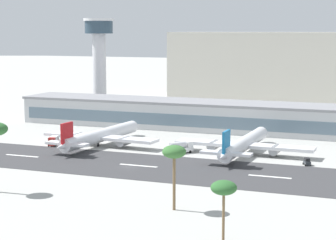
% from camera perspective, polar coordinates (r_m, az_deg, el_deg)
% --- Properties ---
extents(ground_plane, '(1400.00, 1400.00, 0.00)m').
position_cam_1_polar(ground_plane, '(186.56, -3.54, -4.26)').
color(ground_plane, '#A8A8A3').
extents(runway_strip, '(800.00, 33.98, 0.08)m').
position_cam_1_polar(runway_strip, '(188.93, -3.20, -4.09)').
color(runway_strip, '#38383A').
rests_on(runway_strip, ground_plane).
extents(runway_centreline_dash_3, '(12.00, 1.20, 0.01)m').
position_cam_1_polar(runway_centreline_dash_3, '(207.76, -13.00, -3.15)').
color(runway_centreline_dash_3, white).
rests_on(runway_centreline_dash_3, runway_strip).
extents(runway_centreline_dash_4, '(12.00, 1.20, 0.01)m').
position_cam_1_polar(runway_centreline_dash_4, '(188.17, -2.68, -4.12)').
color(runway_centreline_dash_4, white).
rests_on(runway_centreline_dash_4, runway_strip).
extents(runway_centreline_dash_5, '(12.00, 1.20, 0.01)m').
position_cam_1_polar(runway_centreline_dash_5, '(176.21, 9.16, -5.06)').
color(runway_centreline_dash_5, white).
rests_on(runway_centreline_dash_5, runway_strip).
extents(terminal_building, '(166.46, 22.43, 11.37)m').
position_cam_1_polar(terminal_building, '(255.78, 4.11, 0.39)').
color(terminal_building, '#B7BABC').
rests_on(terminal_building, ground_plane).
extents(control_tower, '(14.30, 14.30, 45.38)m').
position_cam_1_polar(control_tower, '(302.48, -6.22, 6.07)').
color(control_tower, silver).
rests_on(control_tower, ground_plane).
extents(distant_hotel_block, '(133.39, 39.85, 38.80)m').
position_cam_1_polar(distant_hotel_block, '(363.73, 10.93, 4.72)').
color(distant_hotel_block, beige).
rests_on(distant_hotel_block, ground_plane).
extents(airliner_red_tail_gate_0, '(43.20, 51.63, 10.77)m').
position_cam_1_polar(airliner_red_tail_gate_0, '(220.06, -6.29, -1.48)').
color(airliner_red_tail_gate_0, white).
rests_on(airliner_red_tail_gate_0, ground_plane).
extents(airliner_blue_tail_gate_1, '(45.57, 51.25, 10.70)m').
position_cam_1_polar(airliner_blue_tail_gate_1, '(204.98, 6.77, -2.21)').
color(airliner_blue_tail_gate_1, silver).
rests_on(airliner_blue_tail_gate_1, ground_plane).
extents(service_fuel_truck_0, '(7.15, 8.37, 3.95)m').
position_cam_1_polar(service_fuel_truck_0, '(206.40, 1.14, -2.47)').
color(service_fuel_truck_0, white).
rests_on(service_fuel_truck_0, ground_plane).
extents(service_baggage_tug_1, '(2.91, 3.58, 2.20)m').
position_cam_1_polar(service_baggage_tug_1, '(192.99, 12.41, -3.70)').
color(service_baggage_tug_1, '#2D3338').
rests_on(service_baggage_tug_1, ground_plane).
extents(service_box_truck_2, '(3.88, 6.41, 3.25)m').
position_cam_1_polar(service_box_truck_2, '(223.77, -10.26, -1.83)').
color(service_box_truck_2, '#B2231E').
rests_on(service_box_truck_2, ground_plane).
extents(palm_tree_1, '(5.35, 5.35, 14.71)m').
position_cam_1_polar(palm_tree_1, '(139.95, 0.56, -3.05)').
color(palm_tree_1, brown).
rests_on(palm_tree_1, ground_plane).
extents(palm_tree_2, '(5.02, 5.02, 11.86)m').
position_cam_1_polar(palm_tree_2, '(120.16, 5.05, -6.19)').
color(palm_tree_2, brown).
rests_on(palm_tree_2, ground_plane).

